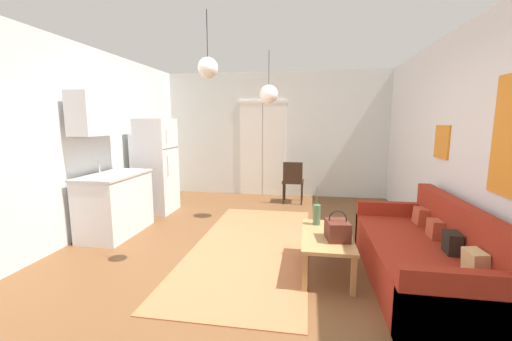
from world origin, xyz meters
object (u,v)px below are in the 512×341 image
(refrigerator, at_px, (155,166))
(accent_chair, at_px, (293,180))
(couch, at_px, (426,257))
(coffee_table, at_px, (327,239))
(pendant_lamp_near, at_px, (208,68))
(pendant_lamp_far, at_px, (269,94))
(handbag, at_px, (337,230))
(bamboo_vase, at_px, (317,215))

(refrigerator, height_order, accent_chair, refrigerator)
(couch, xyz_separation_m, accent_chair, (-1.49, 2.98, 0.21))
(couch, distance_m, coffee_table, 0.99)
(refrigerator, xyz_separation_m, accent_chair, (2.42, 1.00, -0.36))
(pendant_lamp_near, bearing_deg, couch, 4.16)
(accent_chair, distance_m, pendant_lamp_far, 2.06)
(pendant_lamp_near, bearing_deg, handbag, 4.68)
(bamboo_vase, xyz_separation_m, refrigerator, (-2.82, 1.58, 0.30))
(coffee_table, bearing_deg, refrigerator, 146.94)
(couch, relative_size, bamboo_vase, 4.48)
(refrigerator, relative_size, accent_chair, 1.99)
(bamboo_vase, distance_m, handbag, 0.49)
(accent_chair, xyz_separation_m, pendant_lamp_near, (-0.71, -3.14, 1.67))
(accent_chair, xyz_separation_m, pendant_lamp_far, (-0.34, -1.29, 1.57))
(coffee_table, height_order, accent_chair, accent_chair)
(refrigerator, height_order, pendant_lamp_far, pendant_lamp_far)
(pendant_lamp_near, bearing_deg, pendant_lamp_far, 78.51)
(couch, xyz_separation_m, refrigerator, (-3.90, 1.98, 0.57))
(coffee_table, relative_size, refrigerator, 0.61)
(coffee_table, xyz_separation_m, refrigerator, (-2.92, 1.90, 0.47))
(coffee_table, distance_m, refrigerator, 3.52)
(couch, relative_size, coffee_table, 2.02)
(pendant_lamp_far, bearing_deg, refrigerator, 171.94)
(handbag, height_order, refrigerator, refrigerator)
(bamboo_vase, distance_m, refrigerator, 3.24)
(bamboo_vase, relative_size, accent_chair, 0.54)
(handbag, distance_m, pendant_lamp_far, 2.49)
(handbag, distance_m, pendant_lamp_near, 2.09)
(coffee_table, bearing_deg, pendant_lamp_far, 117.66)
(coffee_table, relative_size, pendant_lamp_far, 1.29)
(refrigerator, distance_m, pendant_lamp_near, 3.03)
(handbag, height_order, pendant_lamp_near, pendant_lamp_near)
(handbag, relative_size, accent_chair, 0.37)
(couch, relative_size, pendant_lamp_near, 3.19)
(couch, relative_size, handbag, 6.61)
(couch, relative_size, accent_chair, 2.43)
(refrigerator, distance_m, accent_chair, 2.64)
(couch, distance_m, accent_chair, 3.34)
(bamboo_vase, relative_size, refrigerator, 0.27)
(coffee_table, xyz_separation_m, bamboo_vase, (-0.10, 0.32, 0.17))
(pendant_lamp_far, bearing_deg, couch, -42.81)
(bamboo_vase, distance_m, accent_chair, 2.61)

